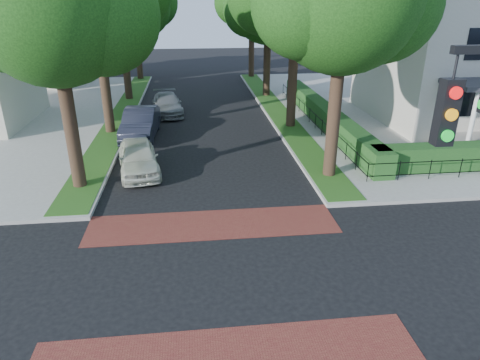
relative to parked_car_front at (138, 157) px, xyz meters
name	(u,v)px	position (x,y,z in m)	size (l,w,h in m)	color
ground	(219,277)	(3.16, -8.60, -0.74)	(120.00, 120.00, 0.00)	black
sidewalk_ne	(462,106)	(22.66, 10.40, -0.67)	(30.00, 30.00, 0.15)	gray
crosswalk_far	(213,224)	(3.16, -5.40, -0.74)	(9.00, 2.20, 0.01)	maroon
grass_strip_ne	(276,110)	(8.56, 10.50, -0.58)	(1.60, 29.80, 0.02)	#234F16
grass_strip_nw	(122,114)	(-2.24, 10.50, -0.58)	(1.60, 29.80, 0.02)	#234F16
tree_right_far	(269,6)	(8.76, 15.62, 6.16)	(7.25, 6.23, 9.74)	black
tree_right_back	(253,0)	(8.76, 24.63, 6.52)	(7.50, 6.45, 10.20)	black
tree_left_near	(56,7)	(-2.24, -1.37, 6.52)	(7.50, 6.45, 10.20)	black
tree_left_far	(121,3)	(-2.25, 15.62, 6.38)	(7.00, 6.02, 9.86)	black
hedge_main_road	(325,115)	(10.86, 6.40, 0.01)	(1.00, 18.00, 1.20)	#174219
fence_main_road	(312,118)	(10.06, 6.40, -0.14)	(0.06, 18.00, 0.90)	black
house_left_far	(21,27)	(-12.33, 23.40, 4.30)	(10.00, 9.00, 10.14)	beige
parked_car_front	(138,157)	(0.00, 0.00, 0.00)	(1.75, 4.35, 1.48)	silver
parked_car_middle	(140,123)	(-0.44, 5.58, 0.09)	(1.77, 5.07, 1.67)	#1E212E
parked_car_rear	(167,104)	(0.86, 10.82, -0.05)	(1.93, 4.74, 1.38)	slate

